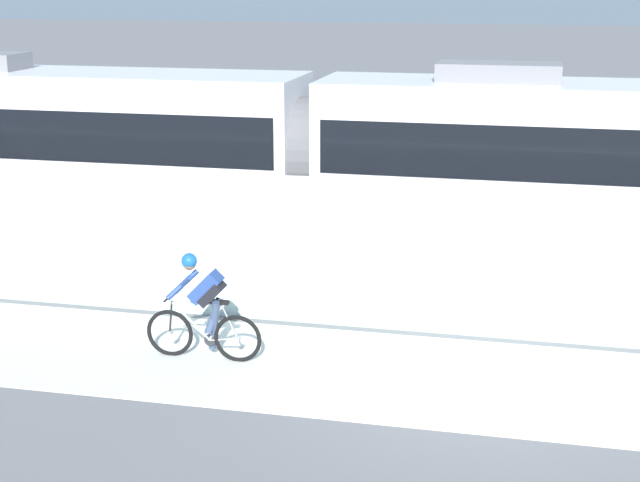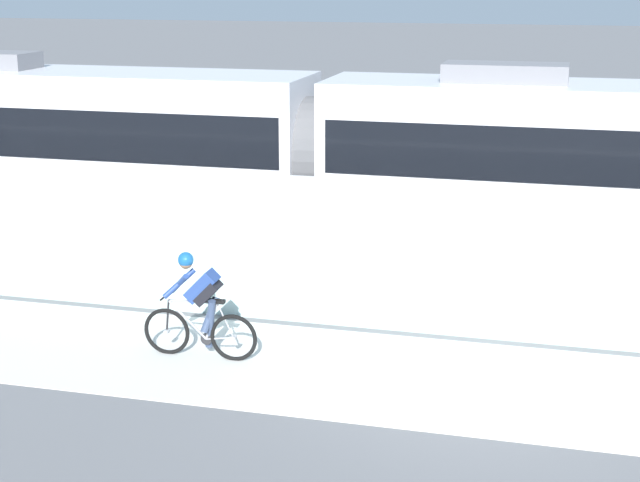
{
  "view_description": "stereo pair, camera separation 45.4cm",
  "coord_description": "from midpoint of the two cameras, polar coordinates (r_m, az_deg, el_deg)",
  "views": [
    {
      "loc": [
        0.62,
        -12.77,
        5.5
      ],
      "look_at": [
        -2.83,
        2.35,
        1.25
      ],
      "focal_mm": 55.01,
      "sensor_mm": 36.0,
      "label": 1
    },
    {
      "loc": [
        1.06,
        -12.67,
        5.5
      ],
      "look_at": [
        -2.83,
        2.35,
        1.25
      ],
      "focal_mm": 55.01,
      "sensor_mm": 36.0,
      "label": 2
    }
  ],
  "objects": [
    {
      "name": "ground_plane",
      "position": [
        13.88,
        9.96,
        -8.26
      ],
      "size": [
        200.0,
        200.0,
        0.0
      ],
      "primitive_type": "plane",
      "color": "slate"
    },
    {
      "name": "bike_path_deck",
      "position": [
        13.88,
        9.96,
        -8.24
      ],
      "size": [
        32.0,
        3.2,
        0.01
      ],
      "primitive_type": "cube",
      "color": "silver",
      "rests_on": "ground"
    },
    {
      "name": "glass_parapet",
      "position": [
        15.41,
        10.65,
        -3.66
      ],
      "size": [
        32.0,
        0.05,
        1.12
      ],
      "primitive_type": "cube",
      "color": "silver",
      "rests_on": "ground"
    },
    {
      "name": "concrete_barrier_wall",
      "position": [
        17.0,
        11.17,
        -0.3
      ],
      "size": [
        32.0,
        0.36,
        2.02
      ],
      "primitive_type": "cube",
      "color": "silver",
      "rests_on": "ground"
    },
    {
      "name": "tram_rail_near",
      "position": [
        19.66,
        11.5,
        -1.23
      ],
      "size": [
        32.0,
        0.08,
        0.01
      ],
      "primitive_type": "cube",
      "color": "#595654",
      "rests_on": "ground"
    },
    {
      "name": "tram_rail_far",
      "position": [
        21.04,
        11.73,
        -0.15
      ],
      "size": [
        32.0,
        0.08,
        0.01
      ],
      "primitive_type": "cube",
      "color": "#595654",
      "rests_on": "ground"
    },
    {
      "name": "tram",
      "position": [
        20.49,
        0.49,
        5.19
      ],
      "size": [
        22.56,
        2.54,
        3.81
      ],
      "color": "silver",
      "rests_on": "ground"
    },
    {
      "name": "cyclist_on_bike",
      "position": [
        14.42,
        -6.13,
        -3.87
      ],
      "size": [
        1.77,
        0.58,
        1.61
      ],
      "color": "black",
      "rests_on": "ground"
    }
  ]
}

